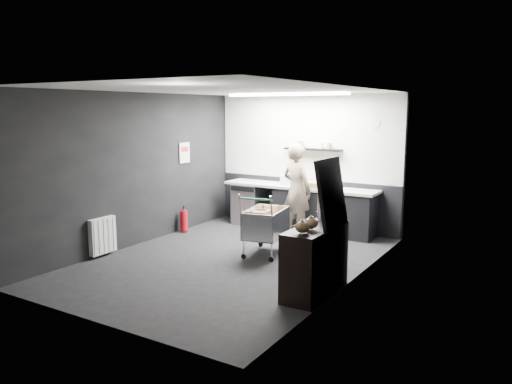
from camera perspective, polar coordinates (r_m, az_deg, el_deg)
The scene contains 22 objects.
floor at distance 8.11m, azimuth -2.87°, elevation -7.82°, with size 5.50×5.50×0.00m, color black.
ceiling at distance 7.75m, azimuth -3.04°, elevation 11.61°, with size 5.50×5.50×0.00m, color white.
wall_back at distance 10.19m, azimuth 5.78°, elevation 3.47°, with size 5.50×5.50×0.00m, color black.
wall_front at distance 5.78m, azimuth -18.45°, elevation -1.58°, with size 5.50×5.50×0.00m, color black.
wall_left at distance 9.08m, azimuth -13.46°, elevation 2.52°, with size 5.50×5.50×0.00m, color black.
wall_right at distance 6.90m, azimuth 10.92°, elevation 0.47°, with size 5.50×5.50×0.00m, color black.
kitchen_wall_panel at distance 10.13m, azimuth 5.78°, elevation 6.27°, with size 3.95×0.02×1.70m, color silver.
dado_panel at distance 10.30m, azimuth 5.65°, elevation -1.25°, with size 3.95×0.02×1.00m, color black.
floating_shelf at distance 9.96m, azimuth 6.52°, elevation 4.88°, with size 1.20×0.22×0.04m, color black.
wall_clock at distance 9.59m, azimuth 13.42°, elevation 7.67°, with size 0.20×0.20×0.03m, color silver.
poster at distance 10.01m, azimuth -8.18°, elevation 4.46°, with size 0.02×0.30×0.40m, color silver.
poster_red_band at distance 10.00m, azimuth -8.17°, elevation 4.86°, with size 0.01×0.22×0.10m, color red.
radiator at distance 8.61m, azimuth -17.13°, elevation -4.79°, with size 0.10×0.50×0.60m, color silver.
ceiling_strip at distance 9.33m, azimuth 3.49°, elevation 11.06°, with size 2.40×0.20×0.04m, color white.
prep_counter at distance 9.97m, azimuth 5.58°, elevation -1.85°, with size 3.20×0.61×0.90m.
person at distance 9.48m, azimuth 4.67°, elevation 0.22°, with size 0.65×0.43×1.78m, color #B9AD92.
shopping_cart at distance 8.33m, azimuth 1.10°, elevation -3.82°, with size 0.71×1.03×1.03m.
sideboard at distance 6.62m, azimuth 7.00°, elevation -6.72°, with size 0.51×1.20×1.80m.
fire_extinguisher at distance 9.96m, azimuth -8.24°, elevation -3.18°, with size 0.15×0.15×0.50m.
cardboard_box at distance 9.75m, azimuth 6.64°, elevation 0.85°, with size 0.57×0.43×0.11m, color tan.
pink_tub at distance 10.08m, azimuth 3.29°, elevation 1.39°, with size 0.19×0.19×0.19m, color silver.
white_container at distance 9.99m, azimuth 3.76°, elevation 1.24°, with size 0.18×0.14×0.16m, color silver.
Camera 1 is at (4.36, -6.40, 2.41)m, focal length 35.00 mm.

